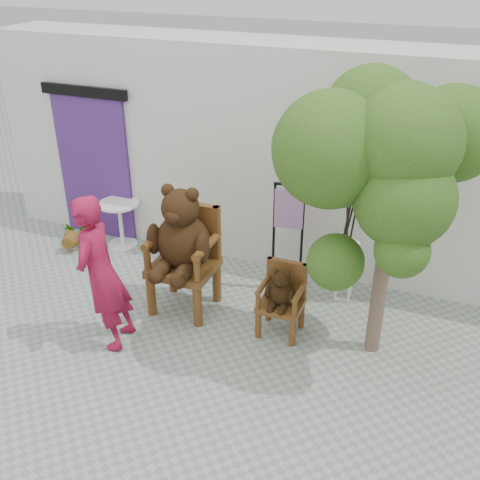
{
  "coord_description": "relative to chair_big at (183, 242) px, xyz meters",
  "views": [
    {
      "loc": [
        1.95,
        -4.0,
        4.11
      ],
      "look_at": [
        -0.23,
        1.5,
        0.95
      ],
      "focal_mm": 42.0,
      "sensor_mm": 36.0,
      "label": 1
    }
  ],
  "objects": [
    {
      "name": "stool_bucket",
      "position": [
        1.81,
        0.92,
        -0.29
      ],
      "size": [
        0.32,
        0.32,
        1.45
      ],
      "rotation": [
        0.0,
        0.0,
        0.04
      ],
      "color": "white",
      "rests_on": "ground"
    },
    {
      "name": "tree",
      "position": [
        2.26,
        -0.13,
        1.46
      ],
      "size": [
        2.04,
        1.67,
        3.12
      ],
      "rotation": [
        0.0,
        0.0,
        0.06
      ],
      "color": "brown",
      "rests_on": "ground"
    },
    {
      "name": "cafe_table",
      "position": [
        -1.62,
        1.11,
        -0.49
      ],
      "size": [
        0.6,
        0.6,
        0.7
      ],
      "rotation": [
        0.0,
        0.0,
        0.3
      ],
      "color": "white",
      "rests_on": "ground"
    },
    {
      "name": "potted_plant",
      "position": [
        -2.23,
        0.76,
        -0.7
      ],
      "size": [
        0.48,
        0.44,
        0.46
      ],
      "primitive_type": "imported",
      "rotation": [
        0.0,
        0.0,
        0.23
      ],
      "color": "#214011",
      "rests_on": "ground"
    },
    {
      "name": "chair_small",
      "position": [
        1.27,
        -0.04,
        -0.41
      ],
      "size": [
        0.5,
        0.47,
        0.87
      ],
      "color": "#4F2D10",
      "rests_on": "ground"
    },
    {
      "name": "ground_plane",
      "position": [
        0.87,
        -1.24,
        -0.93
      ],
      "size": [
        60.0,
        60.0,
        0.0
      ],
      "primitive_type": "plane",
      "color": "gray",
      "rests_on": "ground"
    },
    {
      "name": "chair_big",
      "position": [
        0.0,
        0.0,
        0.0
      ],
      "size": [
        0.8,
        0.87,
        1.65
      ],
      "color": "#4F2D10",
      "rests_on": "ground"
    },
    {
      "name": "person",
      "position": [
        -0.52,
        -0.95,
        -0.03
      ],
      "size": [
        0.52,
        0.71,
        1.8
      ],
      "primitive_type": "imported",
      "rotation": [
        0.0,
        0.0,
        -1.42
      ],
      "color": "maroon",
      "rests_on": "ground"
    },
    {
      "name": "doorway",
      "position": [
        -2.13,
        1.34,
        0.23
      ],
      "size": [
        1.4,
        0.11,
        2.33
      ],
      "color": "#4C2673",
      "rests_on": "ground"
    },
    {
      "name": "back_wall",
      "position": [
        0.87,
        1.86,
        0.57
      ],
      "size": [
        9.0,
        1.0,
        3.0
      ],
      "primitive_type": "cube",
      "color": "silver",
      "rests_on": "ground"
    },
    {
      "name": "display_stand",
      "position": [
        1.06,
        0.85,
        -0.35
      ],
      "size": [
        0.5,
        0.42,
        1.51
      ],
      "rotation": [
        0.0,
        0.0,
        0.17
      ],
      "color": "black",
      "rests_on": "ground"
    }
  ]
}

